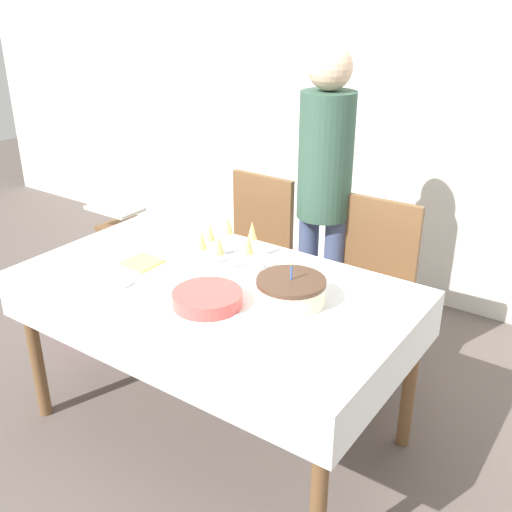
{
  "coord_description": "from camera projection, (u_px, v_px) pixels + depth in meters",
  "views": [
    {
      "loc": [
        1.45,
        -1.76,
        1.93
      ],
      "look_at": [
        0.15,
        0.11,
        0.9
      ],
      "focal_mm": 42.0,
      "sensor_mm": 36.0,
      "label": 1
    }
  ],
  "objects": [
    {
      "name": "napkin_pile",
      "position": [
        142.0,
        263.0,
        2.7
      ],
      "size": [
        0.15,
        0.15,
        0.01
      ],
      "color": "#E0D166",
      "rests_on": "dining_table"
    },
    {
      "name": "cake_knife",
      "position": [
        256.0,
        322.0,
        2.24
      ],
      "size": [
        0.3,
        0.02,
        0.0
      ],
      "color": "silver",
      "rests_on": "dining_table"
    },
    {
      "name": "champagne_tray",
      "position": [
        226.0,
        248.0,
        2.68
      ],
      "size": [
        0.36,
        0.36,
        0.18
      ],
      "color": "silver",
      "rests_on": "dining_table"
    },
    {
      "name": "person_standing",
      "position": [
        325.0,
        179.0,
        3.08
      ],
      "size": [
        0.28,
        0.28,
        1.68
      ],
      "color": "#3F4C72",
      "rests_on": "ground_plane"
    },
    {
      "name": "dining_table",
      "position": [
        214.0,
        303.0,
        2.59
      ],
      "size": [
        1.68,
        0.96,
        0.78
      ],
      "color": "white",
      "rests_on": "ground_plane"
    },
    {
      "name": "ground_plane",
      "position": [
        218.0,
        427.0,
        2.86
      ],
      "size": [
        12.0,
        12.0,
        0.0
      ],
      "primitive_type": "plane",
      "color": "#564C47"
    },
    {
      "name": "high_chair",
      "position": [
        128.0,
        238.0,
        3.76
      ],
      "size": [
        0.33,
        0.35,
        0.71
      ],
      "color": "brown",
      "rests_on": "ground_plane"
    },
    {
      "name": "birthday_cake",
      "position": [
        291.0,
        291.0,
        2.36
      ],
      "size": [
        0.28,
        0.28,
        0.17
      ],
      "color": "beige",
      "rests_on": "dining_table"
    },
    {
      "name": "dining_chair_far_left",
      "position": [
        252.0,
        253.0,
        3.44
      ],
      "size": [
        0.43,
        0.43,
        0.96
      ],
      "color": "brown",
      "rests_on": "ground_plane"
    },
    {
      "name": "wall_back",
      "position": [
        397.0,
        89.0,
        3.67
      ],
      "size": [
        8.0,
        0.05,
        2.7
      ],
      "color": "silver",
      "rests_on": "ground_plane"
    },
    {
      "name": "plate_stack_main",
      "position": [
        207.0,
        298.0,
        2.35
      ],
      "size": [
        0.28,
        0.28,
        0.06
      ],
      "color": "#CC4C47",
      "rests_on": "dining_table"
    },
    {
      "name": "dining_chair_far_right",
      "position": [
        369.0,
        286.0,
        3.05
      ],
      "size": [
        0.43,
        0.43,
        0.96
      ],
      "color": "brown",
      "rests_on": "ground_plane"
    },
    {
      "name": "fork_pile",
      "position": [
        114.0,
        280.0,
        2.54
      ],
      "size": [
        0.17,
        0.08,
        0.02
      ],
      "color": "silver",
      "rests_on": "dining_table"
    },
    {
      "name": "gift_bag",
      "position": [
        90.0,
        311.0,
        3.56
      ],
      "size": [
        0.22,
        0.13,
        0.32
      ],
      "color": "#E559B2",
      "rests_on": "ground_plane"
    }
  ]
}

